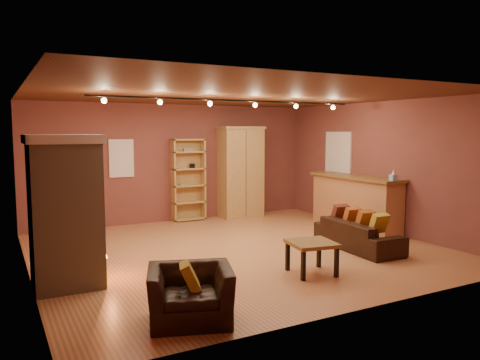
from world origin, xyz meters
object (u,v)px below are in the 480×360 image
coffee_table (312,246)px  armoire (241,172)px  fireplace (66,211)px  loveseat (358,229)px  armchair (190,285)px  bookcase (187,179)px  bar_counter (355,202)px

coffee_table → armoire: bearing=74.4°
fireplace → loveseat: (5.02, -0.37, -0.69)m
coffee_table → armchair: bearing=-161.3°
bookcase → coffee_table: bearing=-89.5°
bookcase → armoire: 1.39m
loveseat → armchair: size_ratio=1.68×
bookcase → armoire: size_ratio=0.87×
bookcase → armchair: (-2.26, -5.71, -0.59)m
fireplace → bookcase: size_ratio=1.07×
fireplace → armoire: bearing=37.3°
fireplace → bookcase: (3.31, 3.74, -0.05)m
armoire → armchair: (-3.63, -5.53, -0.73)m
bookcase → loveseat: bearing=-67.4°
coffee_table → fireplace: bearing=160.5°
armoire → loveseat: armoire is taller
bar_counter → armchair: bearing=-149.7°
bar_counter → coffee_table: bar_counter is taller
bar_counter → loveseat: bar_counter is taller
bar_counter → armoire: bearing=122.1°
bookcase → armchair: size_ratio=1.80×
loveseat → bar_counter: bearing=-37.2°
bar_counter → loveseat: 1.90m
bookcase → armchair: bearing=-111.6°
armoire → coffee_table: size_ratio=3.01×
armoire → loveseat: (0.34, -3.93, -0.77)m
bookcase → coffee_table: 4.97m
bookcase → loveseat: (1.71, -4.12, -0.64)m
fireplace → armoire: size_ratio=0.93×
fireplace → armchair: size_ratio=1.93×
armchair → loveseat: bearing=41.0°
bookcase → loveseat: bookcase is taller
bookcase → coffee_table: (0.04, -4.93, -0.58)m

